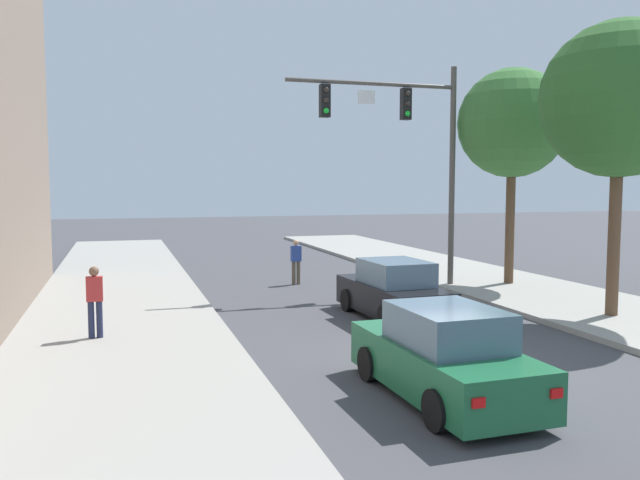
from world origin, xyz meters
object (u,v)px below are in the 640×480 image
pedestrian_crossing_road (296,260)px  street_tree_nearest (620,100)px  car_lead_black (393,292)px  pedestrian_sidewalk_left_walker (95,298)px  street_tree_second (513,124)px  traffic_signal_mast (408,134)px  car_following_green (444,357)px

pedestrian_crossing_road → street_tree_nearest: bearing=-53.0°
car_lead_black → pedestrian_crossing_road: size_ratio=2.62×
pedestrian_sidewalk_left_walker → street_tree_second: 15.13m
pedestrian_sidewalk_left_walker → traffic_signal_mast: bearing=25.6°
car_following_green → pedestrian_crossing_road: pedestrian_crossing_road is taller
street_tree_second → traffic_signal_mast: bearing=173.2°
car_following_green → pedestrian_sidewalk_left_walker: size_ratio=2.61×
car_following_green → street_tree_nearest: bearing=30.7°
car_lead_black → street_tree_nearest: bearing=-20.1°
traffic_signal_mast → street_tree_nearest: size_ratio=0.97×
pedestrian_crossing_road → street_tree_second: size_ratio=0.22×
traffic_signal_mast → car_lead_black: (-2.33, -4.16, -4.59)m
car_lead_black → street_tree_nearest: 7.74m
car_lead_black → street_tree_second: bearing=31.4°
car_lead_black → pedestrian_sidewalk_left_walker: bearing=-175.3°
street_tree_second → pedestrian_sidewalk_left_walker: bearing=-162.5°
car_following_green → traffic_signal_mast: bearing=68.2°
traffic_signal_mast → street_tree_second: bearing=-6.8°
traffic_signal_mast → car_following_green: bearing=-111.8°
street_tree_nearest → car_lead_black: bearing=159.9°
pedestrian_crossing_road → street_tree_second: (7.04, -2.84, 4.82)m
car_lead_black → street_tree_second: street_tree_second is taller
car_following_green → street_tree_second: 13.76m
street_tree_nearest → street_tree_second: size_ratio=1.03×
pedestrian_sidewalk_left_walker → street_tree_nearest: bearing=-6.0°
street_tree_second → car_following_green: bearing=-128.3°
street_tree_nearest → street_tree_second: 5.74m
pedestrian_crossing_road → traffic_signal_mast: bearing=-36.0°
car_lead_black → street_tree_nearest: size_ratio=0.55×
pedestrian_sidewalk_left_walker → pedestrian_crossing_road: bearing=47.0°
traffic_signal_mast → car_lead_black: traffic_signal_mast is taller
car_following_green → street_tree_second: size_ratio=0.57×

